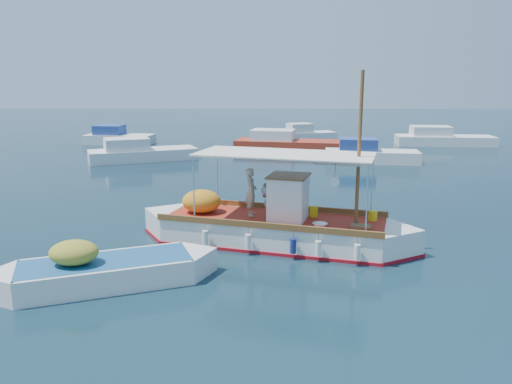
{
  "coord_description": "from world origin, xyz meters",
  "views": [
    {
      "loc": [
        -0.32,
        -16.66,
        5.45
      ],
      "look_at": [
        -0.63,
        0.0,
        1.69
      ],
      "focal_mm": 35.0,
      "sensor_mm": 36.0,
      "label": 1
    }
  ],
  "objects": [
    {
      "name": "bg_boat_ne",
      "position": [
        6.65,
        16.76,
        0.49
      ],
      "size": [
        6.39,
        2.95,
        1.8
      ],
      "rotation": [
        0.0,
        0.0,
        -0.13
      ],
      "color": "silver",
      "rests_on": "ground"
    },
    {
      "name": "dinghy",
      "position": [
        -4.69,
        -4.04,
        0.32
      ],
      "size": [
        5.82,
        3.25,
        1.52
      ],
      "rotation": [
        0.0,
        0.0,
        0.37
      ],
      "color": "white",
      "rests_on": "ground"
    },
    {
      "name": "fishing_caique",
      "position": [
        -0.08,
        -0.41,
        0.52
      ],
      "size": [
        9.38,
        4.45,
        5.94
      ],
      "rotation": [
        0.0,
        0.0,
        -0.27
      ],
      "color": "white",
      "rests_on": "ground"
    },
    {
      "name": "bg_boat_far_n",
      "position": [
        3.34,
        28.64,
        0.49
      ],
      "size": [
        5.47,
        3.55,
        1.8
      ],
      "rotation": [
        0.0,
        0.0,
        0.33
      ],
      "color": "silver",
      "rests_on": "ground"
    },
    {
      "name": "ground",
      "position": [
        0.0,
        0.0,
        0.0
      ],
      "size": [
        160.0,
        160.0,
        0.0
      ],
      "primitive_type": "plane",
      "color": "black",
      "rests_on": "ground"
    },
    {
      "name": "bg_boat_n",
      "position": [
        1.24,
        22.54,
        0.49
      ],
      "size": [
        8.65,
        4.25,
        1.8
      ],
      "rotation": [
        0.0,
        0.0,
        -0.18
      ],
      "color": "#A12D1A",
      "rests_on": "ground"
    },
    {
      "name": "bg_boat_far_w",
      "position": [
        -13.15,
        26.3,
        0.49
      ],
      "size": [
        5.99,
        2.85,
        1.8
      ],
      "rotation": [
        0.0,
        0.0,
        -0.1
      ],
      "color": "silver",
      "rests_on": "ground"
    },
    {
      "name": "bg_boat_nw",
      "position": [
        -8.92,
        17.04,
        0.49
      ],
      "size": [
        7.54,
        4.98,
        1.8
      ],
      "rotation": [
        0.0,
        0.0,
        0.4
      ],
      "color": "silver",
      "rests_on": "ground"
    },
    {
      "name": "bg_boat_e",
      "position": [
        14.65,
        25.88,
        0.49
      ],
      "size": [
        8.18,
        3.3,
        1.8
      ],
      "rotation": [
        0.0,
        0.0,
        -0.09
      ],
      "color": "silver",
      "rests_on": "ground"
    }
  ]
}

